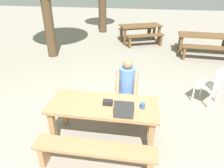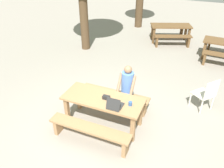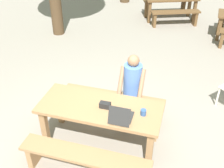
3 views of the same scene
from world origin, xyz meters
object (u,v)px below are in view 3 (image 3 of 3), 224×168
at_px(picnic_table_rear, 171,1).
at_px(laptop, 121,116).
at_px(picnic_table_front, 100,112).
at_px(small_pouch, 105,105).
at_px(coffee_mug, 143,112).
at_px(person_seated, 132,86).

bearing_deg(picnic_table_rear, laptop, -112.30).
relative_size(picnic_table_front, small_pouch, 11.46).
relative_size(small_pouch, picnic_table_rear, 0.09).
distance_m(picnic_table_front, small_pouch, 0.17).
distance_m(small_pouch, coffee_mug, 0.56).
height_order(coffee_mug, picnic_table_rear, coffee_mug).
relative_size(small_pouch, coffee_mug, 1.76).
relative_size(coffee_mug, person_seated, 0.07).
xyz_separation_m(coffee_mug, person_seated, (-0.31, 0.66, -0.04)).
relative_size(picnic_table_front, laptop, 5.27).
bearing_deg(coffee_mug, person_seated, 115.33).
relative_size(laptop, coffee_mug, 3.82).
height_order(laptop, coffee_mug, laptop).
bearing_deg(picnic_table_rear, small_pouch, -115.10).
xyz_separation_m(laptop, coffee_mug, (0.27, 0.19, -0.02)).
height_order(picnic_table_front, picnic_table_rear, picnic_table_rear).
relative_size(picnic_table_front, picnic_table_rear, 1.01).
bearing_deg(picnic_table_rear, coffee_mug, -109.66).
bearing_deg(small_pouch, picnic_table_front, 175.17).
bearing_deg(picnic_table_front, picnic_table_rear, 85.84).
bearing_deg(coffee_mug, laptop, -145.66).
distance_m(laptop, small_pouch, 0.35).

